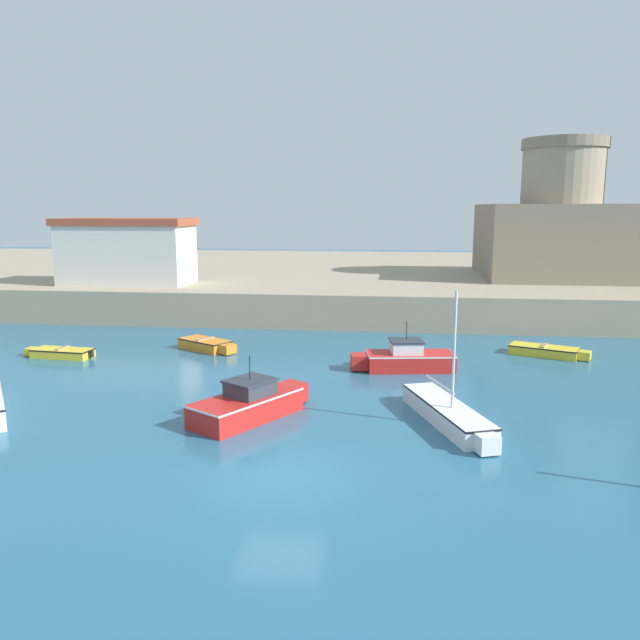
% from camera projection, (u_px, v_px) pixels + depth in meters
% --- Properties ---
extents(ground_plane, '(200.00, 200.00, 0.00)m').
position_uv_depth(ground_plane, '(280.00, 479.00, 18.05)').
color(ground_plane, '#28607F').
extents(quay_seawall, '(120.00, 40.00, 2.28)m').
position_uv_depth(quay_seawall, '(361.00, 278.00, 58.77)').
color(quay_seawall, gray).
rests_on(quay_seawall, ground).
extents(sailboat_white_0, '(3.12, 6.15, 4.91)m').
position_uv_depth(sailboat_white_0, '(448.00, 413.00, 22.59)').
color(sailboat_white_0, white).
rests_on(sailboat_white_0, ground).
extents(dinghy_yellow_1, '(4.11, 2.61, 0.59)m').
position_uv_depth(dinghy_yellow_1, '(546.00, 351.00, 32.92)').
color(dinghy_yellow_1, yellow).
rests_on(dinghy_yellow_1, ground).
extents(motorboat_red_2, '(5.08, 2.38, 2.37)m').
position_uv_depth(motorboat_red_2, '(406.00, 359.00, 30.08)').
color(motorboat_red_2, red).
rests_on(motorboat_red_2, ground).
extents(motorboat_red_4, '(3.94, 5.13, 2.38)m').
position_uv_depth(motorboat_red_4, '(250.00, 403.00, 23.20)').
color(motorboat_red_4, red).
rests_on(motorboat_red_4, ground).
extents(dinghy_yellow_6, '(3.88, 1.49, 0.53)m').
position_uv_depth(dinghy_yellow_6, '(61.00, 352.00, 32.64)').
color(dinghy_yellow_6, yellow).
rests_on(dinghy_yellow_6, ground).
extents(dinghy_orange_8, '(3.62, 2.78, 0.66)m').
position_uv_depth(dinghy_orange_8, '(207.00, 344.00, 34.28)').
color(dinghy_orange_8, orange).
rests_on(dinghy_orange_8, ground).
extents(fortress, '(11.80, 11.80, 10.67)m').
position_uv_depth(fortress, '(559.00, 230.00, 49.16)').
color(fortress, gray).
rests_on(fortress, quay_seawall).
extents(harbor_shed_near_wharf, '(9.37, 4.70, 4.70)m').
position_uv_depth(harbor_shed_near_wharf, '(127.00, 251.00, 44.85)').
color(harbor_shed_near_wharf, silver).
rests_on(harbor_shed_near_wharf, quay_seawall).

